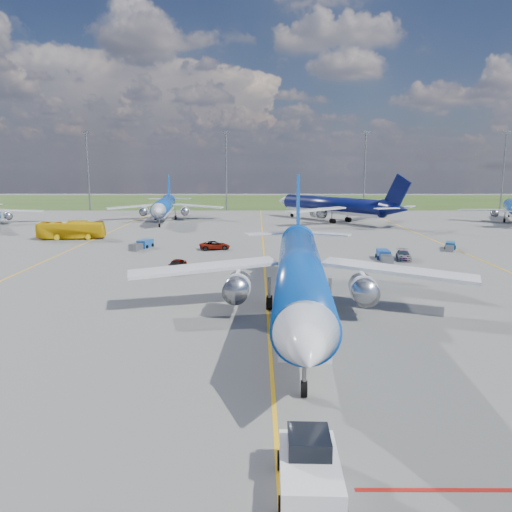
{
  "coord_description": "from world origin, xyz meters",
  "views": [
    {
      "loc": [
        -0.89,
        -36.0,
        12.78
      ],
      "look_at": [
        -1.06,
        12.73,
        4.0
      ],
      "focal_mm": 35.0,
      "sensor_mm": 36.0,
      "label": 1
    }
  ],
  "objects_px": {
    "bg_jet_nnw": "(165,221)",
    "baggage_tug_e": "(450,246)",
    "service_car_c": "(403,255)",
    "baggage_tug_c": "(142,245)",
    "main_airliner": "(300,319)",
    "apron_bus": "(71,230)",
    "service_car_b": "(215,245)",
    "pushback_tug": "(309,469)",
    "bg_jet_n": "(332,222)",
    "baggage_tug_w": "(385,256)",
    "service_car_a": "(176,266)"
  },
  "relations": [
    {
      "from": "bg_jet_nnw",
      "to": "baggage_tug_e",
      "type": "relative_size",
      "value": 7.99
    },
    {
      "from": "service_car_c",
      "to": "baggage_tug_c",
      "type": "height_order",
      "value": "service_car_c"
    },
    {
      "from": "bg_jet_nnw",
      "to": "main_airliner",
      "type": "bearing_deg",
      "value": -77.21
    },
    {
      "from": "apron_bus",
      "to": "service_car_b",
      "type": "distance_m",
      "value": 28.85
    },
    {
      "from": "main_airliner",
      "to": "pushback_tug",
      "type": "height_order",
      "value": "main_airliner"
    },
    {
      "from": "bg_jet_nnw",
      "to": "bg_jet_n",
      "type": "bearing_deg",
      "value": -8.02
    },
    {
      "from": "baggage_tug_c",
      "to": "baggage_tug_w",
      "type": "bearing_deg",
      "value": 1.55
    },
    {
      "from": "apron_bus",
      "to": "service_car_a",
      "type": "distance_m",
      "value": 36.3
    },
    {
      "from": "bg_jet_n",
      "to": "service_car_c",
      "type": "distance_m",
      "value": 48.48
    },
    {
      "from": "apron_bus",
      "to": "service_car_a",
      "type": "bearing_deg",
      "value": -147.7
    },
    {
      "from": "service_car_a",
      "to": "service_car_b",
      "type": "xyz_separation_m",
      "value": [
        3.32,
        16.57,
        -0.1
      ]
    },
    {
      "from": "pushback_tug",
      "to": "apron_bus",
      "type": "height_order",
      "value": "apron_bus"
    },
    {
      "from": "bg_jet_n",
      "to": "baggage_tug_c",
      "type": "bearing_deg",
      "value": 9.64
    },
    {
      "from": "service_car_a",
      "to": "baggage_tug_w",
      "type": "bearing_deg",
      "value": 22.67
    },
    {
      "from": "main_airliner",
      "to": "baggage_tug_e",
      "type": "relative_size",
      "value": 8.96
    },
    {
      "from": "bg_jet_nnw",
      "to": "service_car_a",
      "type": "xyz_separation_m",
      "value": [
        12.16,
        -58.17,
        0.76
      ]
    },
    {
      "from": "main_airliner",
      "to": "bg_jet_n",
      "type": "bearing_deg",
      "value": 83.47
    },
    {
      "from": "apron_bus",
      "to": "service_car_b",
      "type": "height_order",
      "value": "apron_bus"
    },
    {
      "from": "service_car_b",
      "to": "baggage_tug_c",
      "type": "bearing_deg",
      "value": 69.83
    },
    {
      "from": "service_car_a",
      "to": "service_car_c",
      "type": "height_order",
      "value": "service_car_a"
    },
    {
      "from": "pushback_tug",
      "to": "service_car_c",
      "type": "distance_m",
      "value": 53.25
    },
    {
      "from": "apron_bus",
      "to": "service_car_c",
      "type": "bearing_deg",
      "value": -117.76
    },
    {
      "from": "main_airliner",
      "to": "apron_bus",
      "type": "height_order",
      "value": "main_airliner"
    },
    {
      "from": "main_airliner",
      "to": "service_car_c",
      "type": "xyz_separation_m",
      "value": [
        16.67,
        27.31,
        0.66
      ]
    },
    {
      "from": "baggage_tug_w",
      "to": "baggage_tug_c",
      "type": "height_order",
      "value": "baggage_tug_w"
    },
    {
      "from": "apron_bus",
      "to": "baggage_tug_c",
      "type": "bearing_deg",
      "value": -131.92
    },
    {
      "from": "pushback_tug",
      "to": "main_airliner",
      "type": "bearing_deg",
      "value": 87.82
    },
    {
      "from": "main_airliner",
      "to": "baggage_tug_c",
      "type": "bearing_deg",
      "value": 124.45
    },
    {
      "from": "main_airliner",
      "to": "pushback_tug",
      "type": "distance_m",
      "value": 22.81
    },
    {
      "from": "main_airliner",
      "to": "service_car_a",
      "type": "xyz_separation_m",
      "value": [
        -13.57,
        19.2,
        0.76
      ]
    },
    {
      "from": "pushback_tug",
      "to": "apron_bus",
      "type": "xyz_separation_m",
      "value": [
        -35.25,
        69.84,
        0.75
      ]
    },
    {
      "from": "bg_jet_n",
      "to": "apron_bus",
      "type": "bearing_deg",
      "value": -8.32
    },
    {
      "from": "service_car_c",
      "to": "main_airliner",
      "type": "bearing_deg",
      "value": -111.01
    },
    {
      "from": "apron_bus",
      "to": "service_car_a",
      "type": "relative_size",
      "value": 2.62
    },
    {
      "from": "bg_jet_n",
      "to": "baggage_tug_w",
      "type": "distance_m",
      "value": 48.82
    },
    {
      "from": "main_airliner",
      "to": "pushback_tug",
      "type": "xyz_separation_m",
      "value": [
        -1.51,
        -22.74,
        0.86
      ]
    },
    {
      "from": "baggage_tug_w",
      "to": "baggage_tug_c",
      "type": "xyz_separation_m",
      "value": [
        -35.79,
        9.98,
        -0.01
      ]
    },
    {
      "from": "baggage_tug_c",
      "to": "bg_jet_n",
      "type": "bearing_deg",
      "value": 64.59
    },
    {
      "from": "service_car_c",
      "to": "baggage_tug_w",
      "type": "relative_size",
      "value": 0.8
    },
    {
      "from": "bg_jet_n",
      "to": "apron_bus",
      "type": "relative_size",
      "value": 3.61
    },
    {
      "from": "bg_jet_nnw",
      "to": "main_airliner",
      "type": "height_order",
      "value": "main_airliner"
    },
    {
      "from": "bg_jet_n",
      "to": "baggage_tug_e",
      "type": "bearing_deg",
      "value": 69.66
    },
    {
      "from": "pushback_tug",
      "to": "apron_bus",
      "type": "distance_m",
      "value": 78.24
    },
    {
      "from": "bg_jet_nnw",
      "to": "bg_jet_n",
      "type": "distance_m",
      "value": 39.54
    },
    {
      "from": "bg_jet_nnw",
      "to": "apron_bus",
      "type": "xyz_separation_m",
      "value": [
        -11.03,
        -30.26,
        1.62
      ]
    },
    {
      "from": "baggage_tug_e",
      "to": "baggage_tug_c",
      "type": "bearing_deg",
      "value": -158.54
    },
    {
      "from": "main_airliner",
      "to": "baggage_tug_w",
      "type": "height_order",
      "value": "main_airliner"
    },
    {
      "from": "service_car_b",
      "to": "main_airliner",
      "type": "bearing_deg",
      "value": -178.77
    },
    {
      "from": "pushback_tug",
      "to": "service_car_a",
      "type": "distance_m",
      "value": 43.64
    },
    {
      "from": "service_car_b",
      "to": "baggage_tug_c",
      "type": "xyz_separation_m",
      "value": [
        -11.61,
        1.1,
        -0.08
      ]
    }
  ]
}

